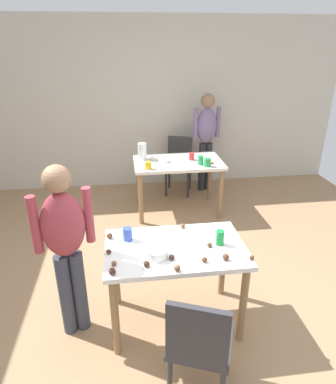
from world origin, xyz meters
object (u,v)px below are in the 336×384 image
(chair_near_table, at_px, (199,342))
(person_adult_far, at_px, (206,134))
(soda_can, at_px, (220,238))
(person_girl_near, at_px, (65,240))
(dining_table_far, at_px, (178,168))
(pitcher_far, at_px, (142,151))
(dining_table_near, at_px, (175,259))
(chair_far_table, at_px, (179,161))
(mixing_bowl, at_px, (157,253))

(chair_near_table, relative_size, person_adult_far, 0.57)
(chair_near_table, distance_m, soda_can, 0.83)
(person_girl_near, bearing_deg, dining_table_far, 59.91)
(person_girl_near, xyz_separation_m, person_adult_far, (1.74, 2.77, 0.04))
(dining_table_far, bearing_deg, person_girl_near, -120.09)
(person_girl_near, relative_size, soda_can, 12.06)
(pitcher_far, bearing_deg, dining_table_far, -17.13)
(chair_near_table, bearing_deg, dining_table_near, 93.72)
(chair_far_table, distance_m, soda_can, 2.80)
(dining_table_near, relative_size, pitcher_far, 4.96)
(soda_can, xyz_separation_m, pitcher_far, (-0.48, 2.21, 0.05))
(dining_table_near, height_order, chair_near_table, chair_near_table)
(chair_far_table, bearing_deg, person_adult_far, 0.72)
(chair_far_table, relative_size, pitcher_far, 3.89)
(mixing_bowl, distance_m, soda_can, 0.52)
(dining_table_near, distance_m, soda_can, 0.40)
(chair_far_table, bearing_deg, dining_table_near, -99.94)
(chair_near_table, relative_size, mixing_bowl, 5.29)
(person_adult_far, bearing_deg, chair_far_table, -179.28)
(dining_table_far, bearing_deg, soda_can, -89.89)
(chair_near_table, xyz_separation_m, pitcher_far, (-0.17, 2.92, 0.37))
(person_girl_near, distance_m, person_adult_far, 3.27)
(person_adult_far, bearing_deg, pitcher_far, -150.79)
(dining_table_near, relative_size, person_girl_near, 0.75)
(dining_table_near, xyz_separation_m, dining_table_far, (0.35, 2.06, 0.01))
(dining_table_far, relative_size, chair_far_table, 1.36)
(dining_table_near, bearing_deg, person_adult_far, 71.89)
(dining_table_near, distance_m, chair_near_table, 0.73)
(chair_near_table, relative_size, pitcher_far, 3.89)
(soda_can, bearing_deg, chair_far_table, 87.33)
(dining_table_near, xyz_separation_m, soda_can, (0.36, -0.01, 0.18))
(soda_can, bearing_deg, chair_near_table, -113.70)
(chair_near_table, bearing_deg, dining_table_far, 83.70)
(dining_table_far, relative_size, chair_near_table, 1.36)
(chair_near_table, xyz_separation_m, chair_far_table, (0.44, 3.49, 0.00))
(chair_far_table, bearing_deg, chair_near_table, -97.18)
(soda_can, bearing_deg, pitcher_far, 102.13)
(dining_table_far, xyz_separation_m, chair_near_table, (-0.31, -2.77, -0.15))
(chair_near_table, xyz_separation_m, mixing_bowl, (-0.20, 0.60, 0.29))
(dining_table_near, bearing_deg, pitcher_far, 93.10)
(mixing_bowl, bearing_deg, person_girl_near, 169.20)
(person_girl_near, distance_m, soda_can, 1.19)
(dining_table_near, xyz_separation_m, mixing_bowl, (-0.16, -0.12, 0.15))
(person_adult_far, bearing_deg, dining_table_far, -127.70)
(mixing_bowl, bearing_deg, pitcher_far, 89.10)
(person_adult_far, bearing_deg, mixing_bowl, -110.18)
(pitcher_far, bearing_deg, mixing_bowl, -90.90)
(person_adult_far, relative_size, soda_can, 12.55)
(dining_table_near, distance_m, chair_far_table, 2.82)
(dining_table_far, bearing_deg, chair_near_table, -96.30)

